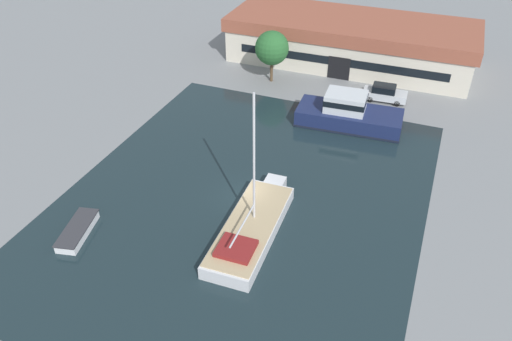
{
  "coord_description": "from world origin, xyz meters",
  "views": [
    {
      "loc": [
        11.74,
        -26.93,
        23.51
      ],
      "look_at": [
        0.0,
        2.47,
        1.0
      ],
      "focal_mm": 35.0,
      "sensor_mm": 36.0,
      "label": 1
    }
  ],
  "objects_px": {
    "motor_cruiser": "(348,114)",
    "small_dinghy": "(78,231)",
    "sailboat_moored": "(251,227)",
    "parked_car": "(385,93)",
    "warehouse_building": "(350,41)",
    "quay_tree_near_building": "(272,48)"
  },
  "relations": [
    {
      "from": "sailboat_moored",
      "to": "motor_cruiser",
      "type": "bearing_deg",
      "value": 79.05
    },
    {
      "from": "warehouse_building",
      "to": "parked_car",
      "type": "relative_size",
      "value": 6.31
    },
    {
      "from": "warehouse_building",
      "to": "parked_car",
      "type": "height_order",
      "value": "warehouse_building"
    },
    {
      "from": "sailboat_moored",
      "to": "small_dinghy",
      "type": "relative_size",
      "value": 2.54
    },
    {
      "from": "warehouse_building",
      "to": "sailboat_moored",
      "type": "distance_m",
      "value": 31.78
    },
    {
      "from": "sailboat_moored",
      "to": "motor_cruiser",
      "type": "distance_m",
      "value": 17.39
    },
    {
      "from": "quay_tree_near_building",
      "to": "motor_cruiser",
      "type": "bearing_deg",
      "value": -32.25
    },
    {
      "from": "motor_cruiser",
      "to": "small_dinghy",
      "type": "xyz_separation_m",
      "value": [
        -13.69,
        -21.69,
        -0.79
      ]
    },
    {
      "from": "quay_tree_near_building",
      "to": "motor_cruiser",
      "type": "relative_size",
      "value": 0.56
    },
    {
      "from": "warehouse_building",
      "to": "motor_cruiser",
      "type": "height_order",
      "value": "warehouse_building"
    },
    {
      "from": "warehouse_building",
      "to": "quay_tree_near_building",
      "type": "distance_m",
      "value": 10.66
    },
    {
      "from": "parked_car",
      "to": "small_dinghy",
      "type": "relative_size",
      "value": 1.01
    },
    {
      "from": "motor_cruiser",
      "to": "small_dinghy",
      "type": "height_order",
      "value": "motor_cruiser"
    },
    {
      "from": "warehouse_building",
      "to": "small_dinghy",
      "type": "relative_size",
      "value": 6.38
    },
    {
      "from": "sailboat_moored",
      "to": "parked_car",
      "type": "bearing_deg",
      "value": 75.78
    },
    {
      "from": "quay_tree_near_building",
      "to": "motor_cruiser",
      "type": "distance_m",
      "value": 11.94
    },
    {
      "from": "quay_tree_near_building",
      "to": "motor_cruiser",
      "type": "height_order",
      "value": "quay_tree_near_building"
    },
    {
      "from": "warehouse_building",
      "to": "quay_tree_near_building",
      "type": "height_order",
      "value": "quay_tree_near_building"
    },
    {
      "from": "parked_car",
      "to": "motor_cruiser",
      "type": "height_order",
      "value": "motor_cruiser"
    },
    {
      "from": "parked_car",
      "to": "warehouse_building",
      "type": "bearing_deg",
      "value": -149.02
    },
    {
      "from": "sailboat_moored",
      "to": "small_dinghy",
      "type": "height_order",
      "value": "sailboat_moored"
    },
    {
      "from": "quay_tree_near_building",
      "to": "parked_car",
      "type": "height_order",
      "value": "quay_tree_near_building"
    }
  ]
}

